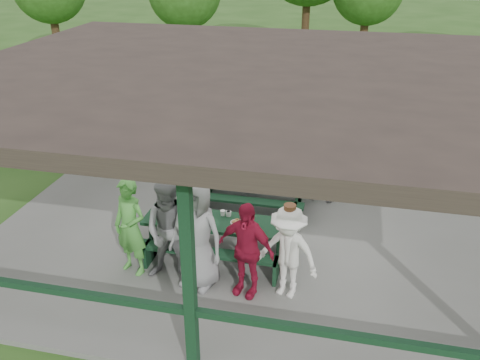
% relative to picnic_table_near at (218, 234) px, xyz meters
% --- Properties ---
extents(ground, '(90.00, 90.00, 0.00)m').
position_rel_picnic_table_near_xyz_m(ground, '(0.34, 1.20, -0.58)').
color(ground, '#285019').
rests_on(ground, ground).
extents(concrete_slab, '(10.00, 8.00, 0.10)m').
position_rel_picnic_table_near_xyz_m(concrete_slab, '(0.34, 1.20, -0.53)').
color(concrete_slab, slate).
rests_on(concrete_slab, ground).
extents(pavilion_structure, '(10.60, 8.60, 3.24)m').
position_rel_picnic_table_near_xyz_m(pavilion_structure, '(0.34, 1.20, 2.59)').
color(pavilion_structure, black).
rests_on(pavilion_structure, concrete_slab).
extents(picnic_table_near, '(2.67, 1.39, 0.75)m').
position_rel_picnic_table_near_xyz_m(picnic_table_near, '(0.00, 0.00, 0.00)').
color(picnic_table_near, black).
rests_on(picnic_table_near, concrete_slab).
extents(picnic_table_far, '(2.44, 1.39, 0.75)m').
position_rel_picnic_table_near_xyz_m(picnic_table_far, '(0.19, 2.00, -0.01)').
color(picnic_table_far, black).
rests_on(picnic_table_far, concrete_slab).
extents(table_setting, '(2.46, 0.45, 0.10)m').
position_rel_picnic_table_near_xyz_m(table_setting, '(0.02, 0.05, 0.31)').
color(table_setting, white).
rests_on(table_setting, picnic_table_near).
extents(contestant_green, '(0.75, 0.62, 1.78)m').
position_rel_picnic_table_near_xyz_m(contestant_green, '(-1.33, -0.77, 0.41)').
color(contestant_green, green).
rests_on(contestant_green, concrete_slab).
extents(contestant_grey_left, '(0.97, 0.78, 1.86)m').
position_rel_picnic_table_near_xyz_m(contestant_grey_left, '(-0.58, -0.80, 0.45)').
color(contestant_grey_left, gray).
rests_on(contestant_grey_left, concrete_slab).
extents(contestant_grey_mid, '(1.08, 0.83, 1.96)m').
position_rel_picnic_table_near_xyz_m(contestant_grey_mid, '(-0.11, -0.87, 0.50)').
color(contestant_grey_mid, gray).
rests_on(contestant_grey_mid, concrete_slab).
extents(contestant_red, '(1.05, 0.65, 1.67)m').
position_rel_picnic_table_near_xyz_m(contestant_red, '(0.72, -0.91, 0.36)').
color(contestant_red, '#A11432').
rests_on(contestant_red, concrete_slab).
extents(contestant_white_fedora, '(1.17, 0.87, 1.67)m').
position_rel_picnic_table_near_xyz_m(contestant_white_fedora, '(1.38, -0.82, 0.34)').
color(contestant_white_fedora, white).
rests_on(contestant_white_fedora, concrete_slab).
extents(spectator_lblue, '(1.62, 0.90, 1.66)m').
position_rel_picnic_table_near_xyz_m(spectator_lblue, '(-0.02, 2.91, 0.35)').
color(spectator_lblue, '#98C7EA').
rests_on(spectator_lblue, concrete_slab).
extents(spectator_blue, '(0.67, 0.45, 1.79)m').
position_rel_picnic_table_near_xyz_m(spectator_blue, '(-1.30, 3.26, 0.42)').
color(spectator_blue, teal).
rests_on(spectator_blue, concrete_slab).
extents(spectator_grey, '(0.94, 0.79, 1.73)m').
position_rel_picnic_table_near_xyz_m(spectator_grey, '(1.59, 2.76, 0.39)').
color(spectator_grey, gray).
rests_on(spectator_grey, concrete_slab).
extents(pickup_truck, '(5.12, 3.02, 1.34)m').
position_rel_picnic_table_near_xyz_m(pickup_truck, '(2.02, 8.42, 0.09)').
color(pickup_truck, silver).
rests_on(pickup_truck, ground).
extents(farm_trailer, '(3.65, 2.30, 1.28)m').
position_rel_picnic_table_near_xyz_m(farm_trailer, '(-0.93, 8.92, 0.06)').
color(farm_trailer, '#1A4A94').
rests_on(farm_trailer, ground).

